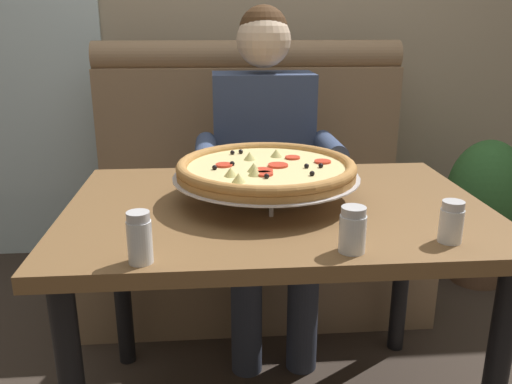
{
  "coord_description": "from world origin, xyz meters",
  "views": [
    {
      "loc": [
        -0.17,
        -1.4,
        1.21
      ],
      "look_at": [
        -0.06,
        0.04,
        0.75
      ],
      "focal_mm": 37.15,
      "sensor_mm": 36.0,
      "label": 1
    }
  ],
  "objects_px": {
    "shaker_pepper_flakes": "(140,241)",
    "diner_main": "(265,156)",
    "booth_bench": "(253,208)",
    "shaker_oregano": "(451,225)",
    "shaker_parmesan": "(352,233)",
    "dining_table": "(276,235)",
    "potted_plant": "(485,205)",
    "pizza": "(266,169)"
  },
  "relations": [
    {
      "from": "dining_table",
      "to": "shaker_pepper_flakes",
      "type": "relative_size",
      "value": 10.3
    },
    {
      "from": "dining_table",
      "to": "shaker_pepper_flakes",
      "type": "xyz_separation_m",
      "value": [
        -0.33,
        -0.35,
        0.14
      ]
    },
    {
      "from": "pizza",
      "to": "potted_plant",
      "type": "bearing_deg",
      "value": 36.19
    },
    {
      "from": "shaker_oregano",
      "to": "shaker_parmesan",
      "type": "height_order",
      "value": "shaker_parmesan"
    },
    {
      "from": "potted_plant",
      "to": "shaker_pepper_flakes",
      "type": "bearing_deg",
      "value": -139.62
    },
    {
      "from": "diner_main",
      "to": "shaker_oregano",
      "type": "distance_m",
      "value": 0.97
    },
    {
      "from": "booth_bench",
      "to": "potted_plant",
      "type": "bearing_deg",
      "value": -0.94
    },
    {
      "from": "dining_table",
      "to": "shaker_pepper_flakes",
      "type": "distance_m",
      "value": 0.51
    },
    {
      "from": "dining_table",
      "to": "shaker_oregano",
      "type": "relative_size",
      "value": 11.78
    },
    {
      "from": "diner_main",
      "to": "pizza",
      "type": "height_order",
      "value": "diner_main"
    },
    {
      "from": "booth_bench",
      "to": "shaker_pepper_flakes",
      "type": "xyz_separation_m",
      "value": [
        -0.33,
        -1.23,
        0.37
      ]
    },
    {
      "from": "shaker_pepper_flakes",
      "to": "shaker_parmesan",
      "type": "distance_m",
      "value": 0.46
    },
    {
      "from": "shaker_pepper_flakes",
      "to": "diner_main",
      "type": "bearing_deg",
      "value": 69.46
    },
    {
      "from": "dining_table",
      "to": "potted_plant",
      "type": "bearing_deg",
      "value": 38.14
    },
    {
      "from": "diner_main",
      "to": "potted_plant",
      "type": "height_order",
      "value": "diner_main"
    },
    {
      "from": "diner_main",
      "to": "potted_plant",
      "type": "distance_m",
      "value": 1.14
    },
    {
      "from": "diner_main",
      "to": "shaker_oregano",
      "type": "xyz_separation_m",
      "value": [
        0.34,
        -0.91,
        0.06
      ]
    },
    {
      "from": "pizza",
      "to": "shaker_oregano",
      "type": "xyz_separation_m",
      "value": [
        0.4,
        -0.34,
        -0.05
      ]
    },
    {
      "from": "shaker_parmesan",
      "to": "potted_plant",
      "type": "distance_m",
      "value": 1.58
    },
    {
      "from": "shaker_parmesan",
      "to": "diner_main",
      "type": "bearing_deg",
      "value": 96.01
    },
    {
      "from": "booth_bench",
      "to": "shaker_pepper_flakes",
      "type": "relative_size",
      "value": 12.58
    },
    {
      "from": "diner_main",
      "to": "potted_plant",
      "type": "xyz_separation_m",
      "value": [
        1.06,
        0.25,
        -0.32
      ]
    },
    {
      "from": "potted_plant",
      "to": "booth_bench",
      "type": "bearing_deg",
      "value": 179.06
    },
    {
      "from": "shaker_pepper_flakes",
      "to": "shaker_oregano",
      "type": "xyz_separation_m",
      "value": [
        0.7,
        0.05,
        -0.01
      ]
    },
    {
      "from": "booth_bench",
      "to": "diner_main",
      "type": "relative_size",
      "value": 1.12
    },
    {
      "from": "dining_table",
      "to": "shaker_parmesan",
      "type": "relative_size",
      "value": 11.15
    },
    {
      "from": "diner_main",
      "to": "pizza",
      "type": "xyz_separation_m",
      "value": [
        -0.05,
        -0.57,
        0.1
      ]
    },
    {
      "from": "diner_main",
      "to": "pizza",
      "type": "bearing_deg",
      "value": -95.49
    },
    {
      "from": "booth_bench",
      "to": "shaker_oregano",
      "type": "height_order",
      "value": "booth_bench"
    },
    {
      "from": "dining_table",
      "to": "shaker_pepper_flakes",
      "type": "bearing_deg",
      "value": -133.21
    },
    {
      "from": "pizza",
      "to": "shaker_parmesan",
      "type": "bearing_deg",
      "value": -67.61
    },
    {
      "from": "shaker_oregano",
      "to": "potted_plant",
      "type": "distance_m",
      "value": 1.42
    },
    {
      "from": "pizza",
      "to": "shaker_pepper_flakes",
      "type": "distance_m",
      "value": 0.5
    },
    {
      "from": "booth_bench",
      "to": "potted_plant",
      "type": "relative_size",
      "value": 2.04
    },
    {
      "from": "diner_main",
      "to": "shaker_parmesan",
      "type": "xyz_separation_m",
      "value": [
        0.1,
        -0.95,
        0.06
      ]
    },
    {
      "from": "booth_bench",
      "to": "shaker_oregano",
      "type": "distance_m",
      "value": 1.29
    },
    {
      "from": "booth_bench",
      "to": "pizza",
      "type": "xyz_separation_m",
      "value": [
        -0.03,
        -0.84,
        0.42
      ]
    },
    {
      "from": "dining_table",
      "to": "shaker_oregano",
      "type": "distance_m",
      "value": 0.49
    },
    {
      "from": "dining_table",
      "to": "pizza",
      "type": "height_order",
      "value": "pizza"
    },
    {
      "from": "booth_bench",
      "to": "shaker_pepper_flakes",
      "type": "height_order",
      "value": "booth_bench"
    },
    {
      "from": "dining_table",
      "to": "potted_plant",
      "type": "relative_size",
      "value": 1.67
    },
    {
      "from": "shaker_pepper_flakes",
      "to": "dining_table",
      "type": "bearing_deg",
      "value": 46.79
    }
  ]
}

